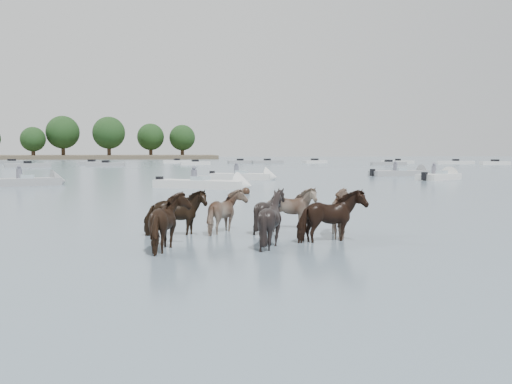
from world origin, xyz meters
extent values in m
plane|color=#4A5A6A|center=(0.00, 0.00, 0.00)|extent=(400.00, 400.00, 0.00)
imported|color=black|center=(-0.86, 0.05, 0.54)|extent=(1.67, 0.86, 1.37)
imported|color=gray|center=(0.55, 0.42, 0.51)|extent=(1.24, 1.41, 1.32)
imported|color=black|center=(1.71, 0.42, 0.52)|extent=(1.34, 1.23, 1.33)
imported|color=gray|center=(2.36, 1.07, 0.53)|extent=(1.69, 0.97, 1.35)
imported|color=black|center=(-0.92, -2.08, 0.57)|extent=(1.50, 1.65, 1.43)
imported|color=black|center=(1.36, -1.94, 0.57)|extent=(1.67, 1.60, 1.43)
imported|color=black|center=(2.91, -1.49, 0.57)|extent=(1.85, 1.22, 1.44)
imported|color=#A2836D|center=(3.53, -0.60, 0.54)|extent=(1.51, 1.65, 1.38)
sphere|color=black|center=(2.69, 14.21, 0.12)|extent=(0.44, 0.44, 0.44)
cube|color=black|center=(2.44, 14.21, 0.02)|extent=(0.50, 0.22, 0.18)
cube|color=gray|center=(-10.45, 23.26, 0.20)|extent=(4.45, 3.20, 0.55)
cone|color=gray|center=(-8.56, 24.13, 0.20)|extent=(1.49, 1.83, 1.60)
cube|color=#99ADB7|center=(-10.45, 23.26, 0.55)|extent=(1.20, 1.35, 0.35)
cylinder|color=#595966|center=(-10.85, 23.26, 0.75)|extent=(0.36, 0.36, 0.70)
sphere|color=#595966|center=(-10.85, 23.26, 1.20)|extent=(0.24, 0.24, 0.24)
cube|color=silver|center=(0.57, 19.15, 0.20)|extent=(5.74, 4.23, 0.55)
cone|color=silver|center=(3.04, 17.73, 0.20)|extent=(1.58, 1.84, 1.60)
cube|color=#99ADB7|center=(0.57, 19.15, 0.55)|extent=(1.25, 1.37, 0.35)
cube|color=black|center=(-1.90, 20.57, 0.35)|extent=(0.48, 0.48, 0.60)
cylinder|color=#595966|center=(0.17, 19.15, 0.75)|extent=(0.36, 0.36, 0.70)
sphere|color=#595966|center=(0.17, 19.15, 1.20)|extent=(0.24, 0.24, 0.24)
cube|color=silver|center=(4.11, 28.88, 0.20)|extent=(4.97, 3.11, 0.55)
cone|color=silver|center=(6.32, 28.08, 0.20)|extent=(1.39, 1.81, 1.60)
cube|color=#99ADB7|center=(4.11, 28.88, 0.55)|extent=(1.13, 1.33, 0.35)
cube|color=black|center=(1.90, 29.68, 0.35)|extent=(0.45, 0.45, 0.60)
cylinder|color=#595966|center=(3.71, 28.88, 0.75)|extent=(0.36, 0.36, 0.70)
sphere|color=#595966|center=(3.71, 28.88, 1.20)|extent=(0.24, 0.24, 0.24)
cube|color=silver|center=(19.09, 26.47, 0.20)|extent=(4.38, 3.81, 0.55)
cone|color=silver|center=(20.81, 27.72, 0.20)|extent=(1.67, 1.82, 1.60)
cube|color=#99ADB7|center=(19.09, 26.47, 0.55)|extent=(1.31, 1.38, 0.35)
cube|color=black|center=(17.37, 25.21, 0.35)|extent=(0.49, 0.49, 0.60)
cylinder|color=#595966|center=(18.69, 26.47, 0.75)|extent=(0.36, 0.36, 0.70)
sphere|color=#595966|center=(18.69, 26.47, 1.20)|extent=(0.24, 0.24, 0.24)
cube|color=gray|center=(18.76, 33.47, 0.20)|extent=(5.72, 2.75, 0.55)
cone|color=gray|center=(21.45, 34.06, 0.20)|extent=(1.22, 1.76, 1.60)
cube|color=#99ADB7|center=(18.76, 33.47, 0.55)|extent=(1.02, 1.27, 0.35)
cube|color=black|center=(16.07, 32.88, 0.35)|extent=(0.42, 0.42, 0.60)
cylinder|color=#595966|center=(18.36, 33.47, 0.75)|extent=(0.36, 0.36, 0.70)
sphere|color=#595966|center=(18.36, 33.47, 1.20)|extent=(0.24, 0.24, 0.24)
cube|color=gray|center=(-28.67, 86.58, 0.22)|extent=(5.36, 3.41, 0.60)
cube|color=black|center=(-28.67, 86.58, 0.60)|extent=(1.31, 1.31, 0.50)
cube|color=gray|center=(-21.01, 66.12, 0.22)|extent=(6.04, 3.26, 0.60)
cube|color=black|center=(-21.01, 66.12, 0.60)|extent=(1.26, 1.26, 0.50)
cube|color=gray|center=(-14.37, 78.79, 0.22)|extent=(4.22, 2.21, 0.60)
cube|color=black|center=(-14.37, 78.79, 0.60)|extent=(1.17, 1.17, 0.50)
cube|color=gray|center=(-11.13, 69.91, 0.22)|extent=(5.47, 1.51, 0.60)
cube|color=black|center=(-11.13, 69.91, 0.60)|extent=(1.00, 1.00, 0.50)
cube|color=silver|center=(-0.90, 88.16, 0.22)|extent=(5.04, 2.10, 0.60)
cube|color=black|center=(-0.90, 88.16, 0.60)|extent=(1.12, 1.12, 0.50)
cube|color=silver|center=(1.99, 75.58, 0.22)|extent=(4.77, 2.01, 0.60)
cube|color=black|center=(1.99, 75.58, 0.60)|extent=(1.11, 1.11, 0.50)
cube|color=gray|center=(10.12, 84.61, 0.22)|extent=(4.48, 2.25, 0.60)
cube|color=black|center=(10.12, 84.61, 0.60)|extent=(1.16, 1.16, 0.50)
cube|color=gray|center=(14.97, 84.79, 0.22)|extent=(5.86, 2.58, 0.60)
cube|color=black|center=(14.97, 84.79, 0.60)|extent=(1.18, 1.18, 0.50)
cube|color=silver|center=(23.59, 84.94, 0.22)|extent=(4.88, 3.24, 0.60)
cube|color=black|center=(23.59, 84.94, 0.60)|extent=(1.32, 1.32, 0.50)
cube|color=gray|center=(31.65, 69.81, 0.22)|extent=(5.48, 1.75, 0.60)
cube|color=black|center=(31.65, 69.81, 0.60)|extent=(1.04, 1.04, 0.50)
cube|color=silver|center=(37.35, 80.23, 0.22)|extent=(5.78, 3.48, 0.60)
cube|color=black|center=(37.35, 80.23, 0.60)|extent=(1.30, 1.30, 0.50)
cube|color=silver|center=(45.63, 75.55, 0.22)|extent=(6.11, 2.89, 0.60)
cube|color=black|center=(45.63, 75.55, 0.60)|extent=(1.21, 1.21, 0.50)
cube|color=silver|center=(50.01, 70.92, 0.22)|extent=(4.74, 1.91, 0.60)
cube|color=black|center=(50.01, 70.92, 0.60)|extent=(1.08, 1.08, 0.50)
cylinder|color=#382619|center=(-38.52, 142.43, 1.46)|extent=(1.00, 1.00, 2.92)
sphere|color=black|center=(-38.52, 142.43, 5.28)|extent=(6.49, 6.49, 6.49)
cylinder|color=#382619|center=(-31.55, 145.91, 2.00)|extent=(1.00, 1.00, 4.01)
sphere|color=black|center=(-31.55, 145.91, 7.24)|extent=(8.91, 8.91, 8.91)
cylinder|color=#382619|center=(-19.12, 143.66, 1.96)|extent=(1.00, 1.00, 3.92)
sphere|color=black|center=(-19.12, 143.66, 7.07)|extent=(8.71, 8.71, 8.71)
cylinder|color=#382619|center=(-8.37, 151.83, 1.72)|extent=(1.00, 1.00, 3.44)
sphere|color=black|center=(-8.37, 151.83, 6.22)|extent=(7.65, 7.65, 7.65)
cylinder|color=#382619|center=(0.64, 151.42, 1.66)|extent=(1.00, 1.00, 3.33)
sphere|color=black|center=(0.64, 151.42, 6.01)|extent=(7.39, 7.39, 7.39)
camera|label=1|loc=(-0.79, -14.90, 2.23)|focal=39.99mm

